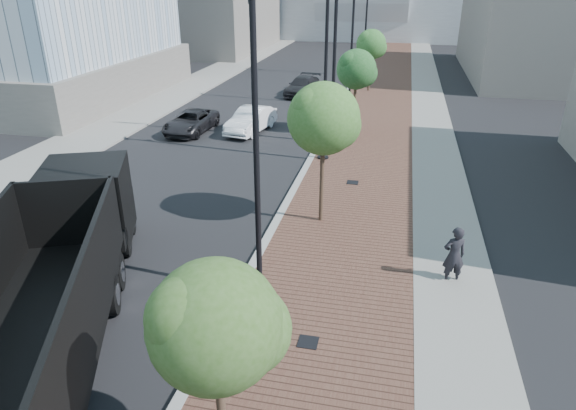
% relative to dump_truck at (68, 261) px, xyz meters
% --- Properties ---
extents(sidewalk, '(7.00, 140.00, 0.12)m').
position_rel_dump_truck_xyz_m(sidewalk, '(7.78, 31.73, -1.41)').
color(sidewalk, '#4C2D23').
rests_on(sidewalk, ground).
extents(concrete_strip, '(2.40, 140.00, 0.13)m').
position_rel_dump_truck_xyz_m(concrete_strip, '(10.48, 31.73, -1.41)').
color(concrete_strip, slate).
rests_on(concrete_strip, ground).
extents(curb, '(0.30, 140.00, 0.14)m').
position_rel_dump_truck_xyz_m(curb, '(4.28, 31.73, -1.40)').
color(curb, gray).
rests_on(curb, ground).
extents(west_sidewalk, '(4.00, 140.00, 0.12)m').
position_rel_dump_truck_xyz_m(west_sidewalk, '(-8.72, 31.73, -1.41)').
color(west_sidewalk, slate).
rests_on(west_sidewalk, ground).
extents(dump_truck, '(7.55, 13.36, 3.50)m').
position_rel_dump_truck_xyz_m(dump_truck, '(0.00, 0.00, 0.00)').
color(dump_truck, black).
rests_on(dump_truck, ground).
extents(white_sedan, '(2.24, 4.54, 1.43)m').
position_rel_dump_truck_xyz_m(white_sedan, '(-0.09, 17.85, -0.76)').
color(white_sedan, white).
rests_on(white_sedan, ground).
extents(dark_car_mid, '(2.27, 4.60, 1.25)m').
position_rel_dump_truck_xyz_m(dark_car_mid, '(-3.54, 17.05, -0.85)').
color(dark_car_mid, black).
rests_on(dark_car_mid, ground).
extents(dark_car_far, '(2.42, 4.85, 1.35)m').
position_rel_dump_truck_xyz_m(dark_car_far, '(0.95, 28.51, -0.80)').
color(dark_car_far, black).
rests_on(dark_car_far, ground).
extents(pedestrian, '(0.78, 0.62, 1.87)m').
position_rel_dump_truck_xyz_m(pedestrian, '(10.37, 3.54, -0.54)').
color(pedestrian, black).
rests_on(pedestrian, ground).
extents(streetlight_1, '(1.44, 0.56, 9.21)m').
position_rel_dump_truck_xyz_m(streetlight_1, '(4.76, 1.73, 2.87)').
color(streetlight_1, black).
rests_on(streetlight_1, ground).
extents(streetlight_2, '(1.72, 0.56, 9.28)m').
position_rel_dump_truck_xyz_m(streetlight_2, '(4.88, 13.73, 3.34)').
color(streetlight_2, black).
rests_on(streetlight_2, ground).
extents(streetlight_3, '(1.44, 0.56, 9.21)m').
position_rel_dump_truck_xyz_m(streetlight_3, '(4.76, 25.73, 2.87)').
color(streetlight_3, black).
rests_on(streetlight_3, ground).
extents(streetlight_4, '(1.72, 0.56, 9.28)m').
position_rel_dump_truck_xyz_m(streetlight_4, '(4.88, 37.73, 3.34)').
color(streetlight_4, black).
rests_on(streetlight_4, ground).
extents(traffic_mast, '(5.09, 0.20, 8.00)m').
position_rel_dump_truck_xyz_m(traffic_mast, '(3.98, 16.73, 3.51)').
color(traffic_mast, black).
rests_on(traffic_mast, ground).
extents(tree_0, '(2.23, 2.16, 4.63)m').
position_rel_dump_truck_xyz_m(tree_0, '(5.92, -4.25, 2.06)').
color(tree_0, '#382619').
rests_on(tree_0, ground).
extents(tree_1, '(2.56, 2.54, 5.28)m').
position_rel_dump_truck_xyz_m(tree_1, '(5.92, 6.75, 2.51)').
color(tree_1, '#382619').
rests_on(tree_1, ground).
extents(tree_2, '(2.29, 2.22, 4.84)m').
position_rel_dump_truck_xyz_m(tree_2, '(5.92, 18.75, 2.23)').
color(tree_2, '#382619').
rests_on(tree_2, ground).
extents(tree_3, '(2.34, 2.29, 4.79)m').
position_rel_dump_truck_xyz_m(tree_3, '(5.92, 30.75, 2.15)').
color(tree_3, '#382619').
rests_on(tree_3, ground).
extents(tower_podium, '(19.00, 19.00, 3.00)m').
position_rel_dump_truck_xyz_m(tower_podium, '(-19.72, 23.73, 0.03)').
color(tower_podium, '#625D58').
rests_on(tower_podium, ground).
extents(commercial_block_nw, '(14.00, 20.00, 10.00)m').
position_rel_dump_truck_xyz_m(commercial_block_nw, '(-15.72, 51.73, 3.53)').
color(commercial_block_nw, slate).
rests_on(commercial_block_nw, ground).
extents(commercial_block_ne, '(12.00, 22.00, 8.00)m').
position_rel_dump_truck_xyz_m(commercial_block_ne, '(20.28, 41.73, 2.53)').
color(commercial_block_ne, slate).
rests_on(commercial_block_ne, ground).
extents(utility_cover_1, '(0.50, 0.50, 0.02)m').
position_rel_dump_truck_xyz_m(utility_cover_1, '(6.68, -0.27, -1.34)').
color(utility_cover_1, black).
rests_on(utility_cover_1, sidewalk).
extents(utility_cover_2, '(0.50, 0.50, 0.02)m').
position_rel_dump_truck_xyz_m(utility_cover_2, '(6.68, 10.73, -1.34)').
color(utility_cover_2, black).
rests_on(utility_cover_2, sidewalk).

